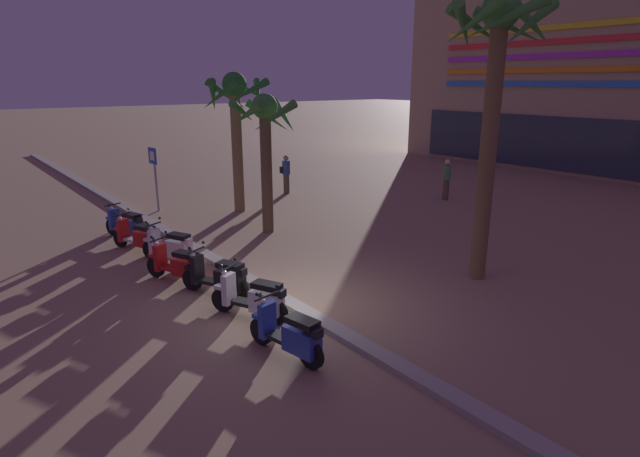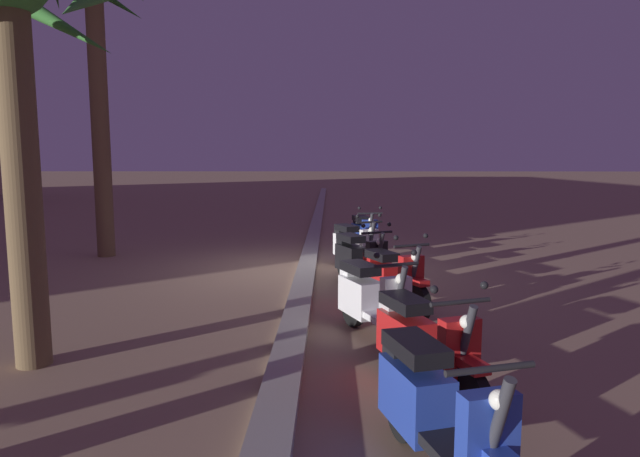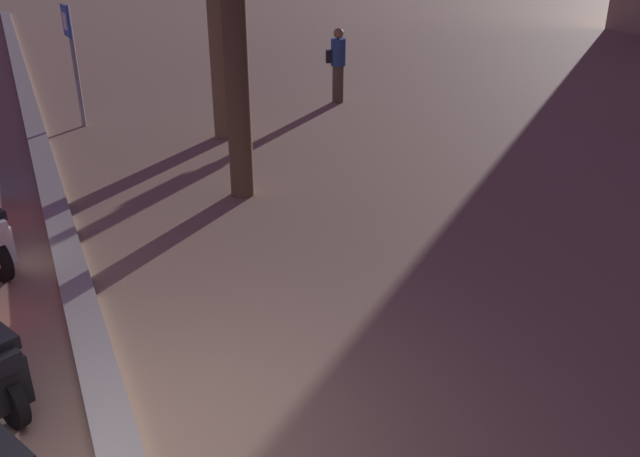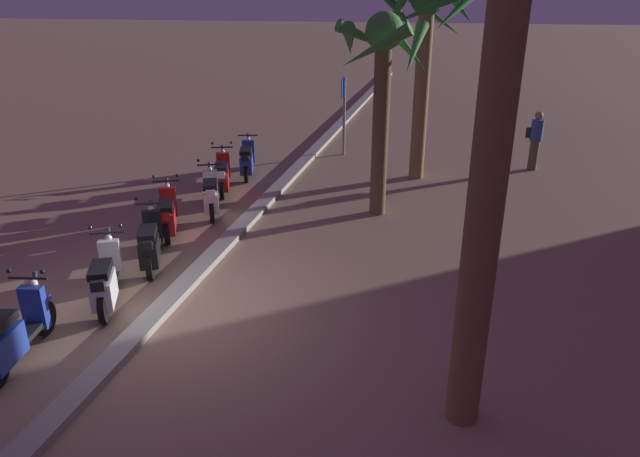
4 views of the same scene
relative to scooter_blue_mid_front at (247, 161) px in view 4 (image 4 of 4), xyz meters
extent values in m
plane|color=#93755B|center=(7.16, 1.32, -0.46)|extent=(200.00, 200.00, 0.00)
cube|color=gray|center=(7.16, 1.17, -0.40)|extent=(60.00, 0.36, 0.12)
cylinder|color=black|center=(-0.80, -0.23, -0.20)|extent=(0.53, 0.24, 0.52)
cylinder|color=black|center=(0.49, 0.14, -0.20)|extent=(0.53, 0.24, 0.52)
cube|color=black|center=(-0.20, -0.06, -0.14)|extent=(0.65, 0.44, 0.08)
cube|color=#233D9E|center=(0.28, 0.08, -0.02)|extent=(0.74, 0.50, 0.46)
cube|color=black|center=(0.30, 0.09, 0.35)|extent=(0.66, 0.46, 0.12)
cube|color=#233D9E|center=(-0.62, -0.18, 0.09)|extent=(0.23, 0.37, 0.66)
cube|color=#233D9E|center=(-0.80, -0.23, 0.09)|extent=(0.35, 0.24, 0.08)
cylinder|color=#333338|center=(-0.70, -0.21, 0.24)|extent=(0.29, 0.15, 0.69)
cylinder|color=black|center=(-0.62, -0.18, 0.56)|extent=(0.20, 0.55, 0.04)
sphere|color=white|center=(-0.72, -0.21, 0.42)|extent=(0.12, 0.12, 0.12)
cube|color=black|center=(0.56, 0.17, 0.25)|extent=(0.29, 0.26, 0.16)
cylinder|color=black|center=(0.65, -0.42, -0.20)|extent=(0.52, 0.27, 0.52)
cylinder|color=black|center=(1.92, 0.03, -0.20)|extent=(0.52, 0.27, 0.52)
cube|color=silver|center=(1.24, -0.21, -0.14)|extent=(0.66, 0.47, 0.08)
cube|color=red|center=(1.71, -0.04, -0.04)|extent=(0.75, 0.53, 0.43)
cube|color=black|center=(1.73, -0.03, 0.31)|extent=(0.67, 0.49, 0.12)
cube|color=red|center=(0.82, -0.36, 0.09)|extent=(0.25, 0.37, 0.66)
cube|color=red|center=(0.65, -0.42, 0.09)|extent=(0.36, 0.26, 0.08)
cylinder|color=#333338|center=(0.75, -0.39, 0.24)|extent=(0.29, 0.16, 0.69)
cylinder|color=black|center=(0.82, -0.36, 0.56)|extent=(0.23, 0.54, 0.04)
sphere|color=white|center=(0.73, -0.40, 0.42)|extent=(0.12, 0.12, 0.12)
cube|color=silver|center=(1.99, 0.06, 0.21)|extent=(0.29, 0.27, 0.16)
sphere|color=black|center=(0.92, -0.58, 0.68)|extent=(0.07, 0.07, 0.07)
sphere|color=black|center=(0.76, -0.13, 0.68)|extent=(0.07, 0.07, 0.07)
cylinder|color=black|center=(2.26, -0.10, -0.20)|extent=(0.52, 0.30, 0.52)
cylinder|color=black|center=(3.43, 0.41, -0.20)|extent=(0.52, 0.30, 0.52)
cube|color=white|center=(2.80, 0.14, -0.14)|extent=(0.66, 0.50, 0.08)
cube|color=white|center=(3.22, 0.32, -0.01)|extent=(0.75, 0.57, 0.46)
cube|color=black|center=(3.24, 0.33, 0.35)|extent=(0.67, 0.52, 0.12)
cube|color=white|center=(2.42, -0.03, 0.09)|extent=(0.26, 0.37, 0.66)
cube|color=white|center=(2.26, -0.10, 0.09)|extent=(0.36, 0.27, 0.08)
cylinder|color=#333338|center=(2.35, -0.06, 0.24)|extent=(0.29, 0.18, 0.69)
cylinder|color=black|center=(2.42, -0.03, 0.56)|extent=(0.26, 0.53, 0.04)
sphere|color=white|center=(2.33, -0.07, 0.42)|extent=(0.12, 0.12, 0.12)
cube|color=white|center=(3.50, 0.44, 0.25)|extent=(0.30, 0.28, 0.16)
sphere|color=black|center=(2.54, -0.24, 0.68)|extent=(0.07, 0.07, 0.07)
sphere|color=black|center=(2.34, 0.20, 0.68)|extent=(0.07, 0.07, 0.07)
cylinder|color=black|center=(3.65, -0.48, -0.20)|extent=(0.51, 0.31, 0.52)
cylinder|color=black|center=(4.76, 0.02, -0.20)|extent=(0.51, 0.31, 0.52)
cube|color=red|center=(4.16, -0.25, -0.14)|extent=(0.66, 0.50, 0.08)
cube|color=red|center=(4.56, -0.07, -0.05)|extent=(0.75, 0.57, 0.42)
cube|color=black|center=(4.57, -0.06, 0.29)|extent=(0.67, 0.52, 0.12)
cube|color=red|center=(3.82, -0.41, 0.09)|extent=(0.27, 0.37, 0.66)
cube|color=red|center=(3.65, -0.48, 0.09)|extent=(0.36, 0.28, 0.08)
cylinder|color=#333338|center=(3.75, -0.44, 0.24)|extent=(0.29, 0.18, 0.69)
cylinder|color=black|center=(3.82, -0.41, 0.56)|extent=(0.27, 0.53, 0.04)
sphere|color=white|center=(3.73, -0.45, 0.42)|extent=(0.12, 0.12, 0.12)
cube|color=red|center=(4.83, 0.05, 0.19)|extent=(0.30, 0.28, 0.16)
sphere|color=black|center=(3.94, -0.62, 0.68)|extent=(0.07, 0.07, 0.07)
sphere|color=black|center=(3.74, -0.18, 0.68)|extent=(0.07, 0.07, 0.07)
cylinder|color=black|center=(5.01, -0.12, -0.20)|extent=(0.51, 0.31, 0.52)
cylinder|color=black|center=(6.22, 0.43, -0.20)|extent=(0.51, 0.31, 0.52)
cube|color=black|center=(5.57, 0.13, -0.14)|extent=(0.66, 0.50, 0.08)
cube|color=black|center=(6.02, 0.34, -0.02)|extent=(0.75, 0.57, 0.45)
cube|color=black|center=(6.04, 0.34, 0.34)|extent=(0.67, 0.52, 0.12)
cube|color=black|center=(5.17, -0.05, 0.09)|extent=(0.27, 0.37, 0.66)
cube|color=black|center=(5.01, -0.12, 0.09)|extent=(0.36, 0.28, 0.08)
cylinder|color=#333338|center=(5.10, -0.08, 0.24)|extent=(0.29, 0.18, 0.69)
cylinder|color=black|center=(5.17, -0.05, 0.56)|extent=(0.27, 0.53, 0.04)
sphere|color=white|center=(5.08, -0.09, 0.42)|extent=(0.12, 0.12, 0.12)
cube|color=black|center=(6.29, 0.46, 0.24)|extent=(0.30, 0.28, 0.16)
sphere|color=black|center=(5.29, -0.26, 0.68)|extent=(0.07, 0.07, 0.07)
sphere|color=black|center=(5.09, 0.18, 0.68)|extent=(0.07, 0.07, 0.07)
cylinder|color=black|center=(6.50, -0.11, -0.20)|extent=(0.51, 0.31, 0.52)
cylinder|color=black|center=(7.71, 0.45, -0.20)|extent=(0.51, 0.31, 0.52)
cube|color=black|center=(7.06, 0.15, -0.14)|extent=(0.66, 0.51, 0.08)
cube|color=white|center=(7.51, 0.36, -0.02)|extent=(0.75, 0.58, 0.45)
cube|color=black|center=(7.52, 0.37, 0.34)|extent=(0.67, 0.52, 0.12)
cube|color=white|center=(6.66, -0.03, 0.09)|extent=(0.27, 0.37, 0.66)
cube|color=white|center=(6.50, -0.11, 0.09)|extent=(0.36, 0.28, 0.08)
cylinder|color=#333338|center=(6.59, -0.06, 0.24)|extent=(0.29, 0.18, 0.69)
cylinder|color=black|center=(6.66, -0.03, 0.56)|extent=(0.27, 0.52, 0.04)
sphere|color=white|center=(6.57, -0.07, 0.42)|extent=(0.12, 0.12, 0.12)
cube|color=black|center=(7.78, 0.49, 0.24)|extent=(0.30, 0.28, 0.16)
sphere|color=black|center=(6.78, -0.24, 0.68)|extent=(0.07, 0.07, 0.07)
sphere|color=black|center=(6.58, 0.20, 0.68)|extent=(0.07, 0.07, 0.07)
cylinder|color=black|center=(8.21, -0.20, -0.20)|extent=(0.53, 0.19, 0.52)
cube|color=black|center=(8.79, -0.10, -0.14)|extent=(0.64, 0.38, 0.08)
cube|color=#233D9E|center=(9.24, -0.02, -0.02)|extent=(0.73, 0.43, 0.45)
cube|color=#233D9E|center=(8.39, -0.17, 0.09)|extent=(0.20, 0.36, 0.66)
cube|color=#233D9E|center=(8.21, -0.20, 0.09)|extent=(0.34, 0.21, 0.08)
cylinder|color=#333338|center=(8.31, -0.19, 0.24)|extent=(0.29, 0.12, 0.69)
cylinder|color=black|center=(8.39, -0.17, 0.56)|extent=(0.14, 0.56, 0.04)
sphere|color=white|center=(8.29, -0.19, 0.42)|extent=(0.12, 0.12, 0.12)
sphere|color=black|center=(8.45, -0.41, 0.68)|extent=(0.07, 0.07, 0.07)
sphere|color=black|center=(8.37, 0.07, 0.68)|extent=(0.07, 0.07, 0.07)
cylinder|color=#939399|center=(-2.98, 2.12, 0.74)|extent=(0.09, 0.09, 2.40)
cube|color=#1947B7|center=(-2.98, 2.07, 1.64)|extent=(0.60, 0.08, 0.60)
cube|color=white|center=(-2.98, 2.05, 1.64)|extent=(0.33, 0.04, 0.33)
cylinder|color=brown|center=(1.99, 3.90, 1.54)|extent=(0.36, 0.36, 4.01)
sphere|color=#3D8438|center=(1.99, 3.90, 3.54)|extent=(0.80, 0.80, 0.80)
cone|color=#3D8438|center=(2.67, 3.82, 3.27)|extent=(0.45, 1.52, 1.00)
cone|color=#3D8438|center=(2.08, 4.55, 3.22)|extent=(1.49, 0.46, 1.08)
cone|color=#3D8438|center=(1.50, 4.31, 3.20)|extent=(1.15, 1.28, 1.12)
cone|color=#3D8438|center=(1.41, 3.47, 3.34)|extent=(1.14, 1.41, 0.86)
cone|color=#3D8438|center=(2.09, 3.19, 3.32)|extent=(1.56, 0.49, 0.90)
cylinder|color=olive|center=(-1.04, 4.55, 1.86)|extent=(0.40, 0.40, 4.65)
cone|color=#286B2D|center=(-0.20, 4.58, 3.91)|extent=(0.34, 1.80, 0.99)
cone|color=#286B2D|center=(-0.63, 5.26, 3.88)|extent=(1.67, 1.12, 1.06)
cone|color=#286B2D|center=(-1.35, 5.34, 3.95)|extent=(1.78, 0.92, 0.93)
cone|color=#286B2D|center=(-1.79, 4.65, 3.77)|extent=(0.51, 1.69, 1.26)
cone|color=#286B2D|center=(-1.40, 3.89, 3.76)|extent=(1.60, 1.04, 1.27)
cone|color=#286B2D|center=(-0.74, 3.82, 3.82)|extent=(1.70, 0.91, 1.16)
cylinder|color=brown|center=(8.64, 5.86, 2.65)|extent=(0.39, 0.39, 6.24)
cylinder|color=brown|center=(-2.59, 7.76, -0.04)|extent=(0.26, 0.26, 0.85)
cylinder|color=#2D4C8C|center=(-2.59, 7.76, 0.68)|extent=(0.34, 0.34, 0.60)
sphere|color=#9E704C|center=(-2.59, 7.76, 1.10)|extent=(0.23, 0.23, 0.23)
cube|color=black|center=(-2.65, 7.55, 0.59)|extent=(0.19, 0.16, 0.28)
camera|label=1|loc=(15.61, -4.60, 4.26)|focal=28.51mm
camera|label=2|loc=(-3.55, 0.72, 1.71)|focal=30.41mm
camera|label=3|loc=(11.49, 0.90, 3.51)|focal=38.28mm
camera|label=4|loc=(14.43, 5.48, 4.26)|focal=32.19mm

